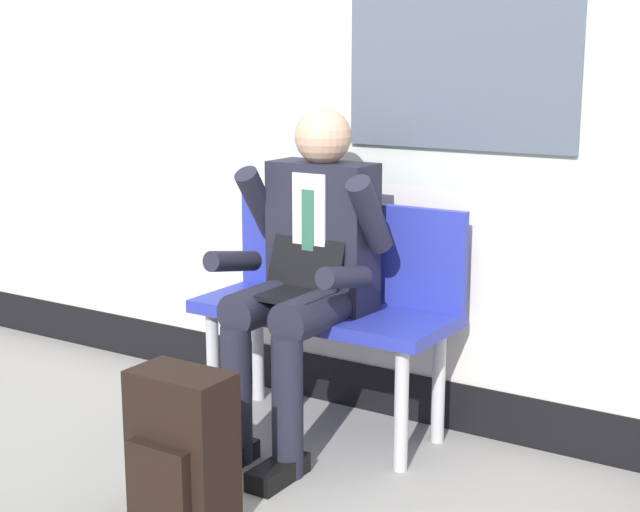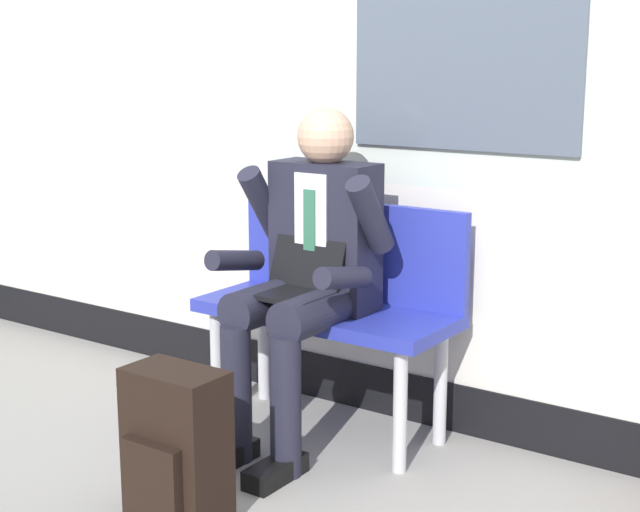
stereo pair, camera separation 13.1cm
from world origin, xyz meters
name	(u,v)px [view 1 (the left image)]	position (x,y,z in m)	size (l,w,h in m)	color
ground_plane	(320,481)	(0.00, 0.00, 0.00)	(18.00, 18.00, 0.00)	gray
station_wall	(424,95)	(0.00, 0.73, 1.29)	(6.45, 0.16, 2.60)	beige
bench_with_person	(332,296)	(-0.23, 0.45, 0.53)	(1.00, 0.42, 0.89)	#28339E
person_seated	(304,269)	(-0.23, 0.26, 0.67)	(0.57, 0.70, 1.25)	#1E1E2D
backpack	(181,452)	(-0.20, -0.49, 0.24)	(0.32, 0.22, 0.50)	black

